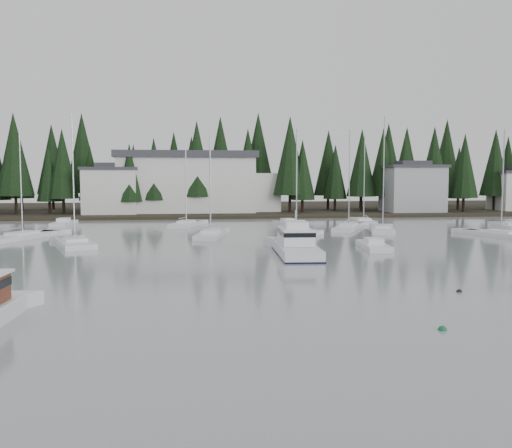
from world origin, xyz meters
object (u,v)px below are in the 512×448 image
(runabout_4, at_px, (288,225))
(house_west, at_px, (111,190))
(runabout_1, at_px, (374,247))
(runabout_3, at_px, (64,224))
(harbor_inn, at_px, (198,183))
(sailboat_5, at_px, (186,226))
(sailboat_12, at_px, (349,228))
(sailboat_1, at_px, (383,231))
(sailboat_9, at_px, (296,239))
(house_east_a, at_px, (412,187))
(sailboat_0, at_px, (23,238))
(cabin_cruiser_center, at_px, (296,247))
(sailboat_3, at_px, (211,236))
(sailboat_2, at_px, (75,245))
(sailboat_6, at_px, (501,236))
(sailboat_8, at_px, (364,223))

(runabout_4, bearing_deg, house_west, 36.93)
(runabout_1, relative_size, runabout_4, 1.16)
(runabout_3, bearing_deg, harbor_inn, -38.69)
(sailboat_5, distance_m, runabout_1, 32.85)
(sailboat_12, bearing_deg, sailboat_1, -110.83)
(sailboat_1, xyz_separation_m, sailboat_9, (-12.60, -7.62, -0.03))
(sailboat_1, relative_size, sailboat_5, 1.29)
(house_east_a, distance_m, sailboat_0, 68.68)
(cabin_cruiser_center, distance_m, sailboat_9, 12.44)
(harbor_inn, bearing_deg, sailboat_3, -89.54)
(sailboat_0, bearing_deg, sailboat_12, -56.46)
(sailboat_9, xyz_separation_m, runabout_1, (5.69, -9.06, 0.07))
(sailboat_12, xyz_separation_m, runabout_1, (-3.59, -20.31, 0.06))
(sailboat_9, height_order, sailboat_12, sailboat_12)
(house_west, relative_size, harbor_inn, 0.32)
(sailboat_5, distance_m, sailboat_9, 22.15)
(house_west, relative_size, sailboat_2, 0.71)
(cabin_cruiser_center, xyz_separation_m, sailboat_3, (-6.66, 16.26, -0.61))
(sailboat_2, xyz_separation_m, sailboat_9, (23.02, 2.70, -0.01))
(sailboat_9, relative_size, runabout_4, 2.20)
(sailboat_6, distance_m, runabout_4, 27.87)
(sailboat_0, relative_size, sailboat_8, 0.95)
(harbor_inn, height_order, sailboat_2, sailboat_2)
(sailboat_1, distance_m, sailboat_12, 4.92)
(house_east_a, height_order, sailboat_12, sailboat_12)
(sailboat_8, height_order, runabout_1, sailboat_8)
(harbor_inn, height_order, sailboat_1, sailboat_1)
(harbor_inn, relative_size, runabout_3, 4.40)
(sailboat_8, bearing_deg, runabout_1, 172.93)
(sailboat_0, bearing_deg, sailboat_9, -74.84)
(house_east_a, distance_m, sailboat_8, 24.28)
(sailboat_2, height_order, runabout_4, sailboat_2)
(cabin_cruiser_center, bearing_deg, sailboat_2, 68.68)
(sailboat_5, height_order, sailboat_8, sailboat_8)
(cabin_cruiser_center, height_order, sailboat_1, sailboat_1)
(house_west, distance_m, house_east_a, 54.01)
(runabout_4, bearing_deg, sailboat_6, -143.10)
(sailboat_3, relative_size, sailboat_9, 1.01)
(sailboat_2, distance_m, runabout_1, 29.40)
(sailboat_8, height_order, sailboat_9, sailboat_8)
(house_west, xyz_separation_m, runabout_3, (-4.52, -17.45, -4.52))
(sailboat_0, height_order, sailboat_8, sailboat_8)
(sailboat_3, distance_m, runabout_4, 17.57)
(cabin_cruiser_center, relative_size, sailboat_12, 0.79)
(sailboat_2, xyz_separation_m, sailboat_12, (32.30, 13.95, -0.00))
(sailboat_6, bearing_deg, runabout_4, 30.75)
(house_east_a, relative_size, runabout_1, 1.60)
(harbor_inn, height_order, sailboat_5, harbor_inn)
(sailboat_6, xyz_separation_m, sailboat_9, (-23.70, 0.46, -0.01))
(runabout_1, bearing_deg, sailboat_0, 75.27)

